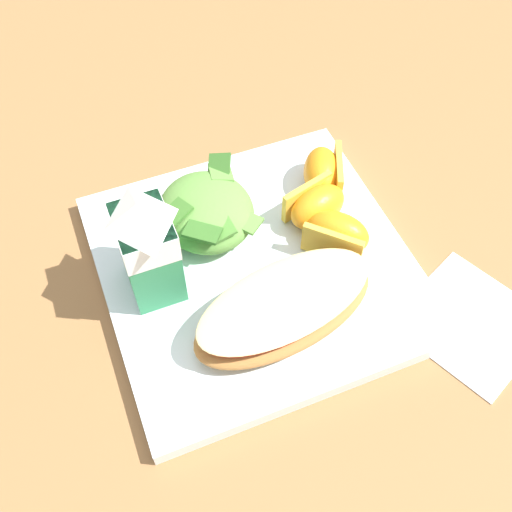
{
  "coord_description": "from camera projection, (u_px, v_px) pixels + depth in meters",
  "views": [
    {
      "loc": [
        -0.3,
        0.12,
        0.47
      ],
      "look_at": [
        0.0,
        0.0,
        0.03
      ],
      "focal_mm": 42.21,
      "sensor_mm": 36.0,
      "label": 1
    }
  ],
  "objects": [
    {
      "name": "ground",
      "position": [
        256.0,
        272.0,
        0.57
      ],
      "size": [
        3.0,
        3.0,
        0.0
      ],
      "primitive_type": "plane",
      "color": "olive"
    },
    {
      "name": "green_salad_pile",
      "position": [
        207.0,
        211.0,
        0.57
      ],
      "size": [
        0.11,
        0.1,
        0.04
      ],
      "color": "#5B8E3D",
      "rests_on": "white_plate"
    },
    {
      "name": "orange_wedge_middle",
      "position": [
        316.0,
        206.0,
        0.57
      ],
      "size": [
        0.05,
        0.07,
        0.04
      ],
      "color": "orange",
      "rests_on": "white_plate"
    },
    {
      "name": "orange_wedge_rear",
      "position": [
        324.0,
        172.0,
        0.6
      ],
      "size": [
        0.07,
        0.06,
        0.04
      ],
      "color": "orange",
      "rests_on": "white_plate"
    },
    {
      "name": "cheesy_pizza_bread",
      "position": [
        282.0,
        309.0,
        0.51
      ],
      "size": [
        0.11,
        0.18,
        0.04
      ],
      "color": "#A87038",
      "rests_on": "white_plate"
    },
    {
      "name": "milk_carton",
      "position": [
        147.0,
        244.0,
        0.5
      ],
      "size": [
        0.06,
        0.04,
        0.11
      ],
      "color": "#2D8451",
      "rests_on": "white_plate"
    },
    {
      "name": "white_plate",
      "position": [
        256.0,
        267.0,
        0.57
      ],
      "size": [
        0.28,
        0.28,
        0.02
      ],
      "primitive_type": "cube",
      "color": "silver",
      "rests_on": "ground"
    },
    {
      "name": "orange_wedge_front",
      "position": [
        337.0,
        234.0,
        0.55
      ],
      "size": [
        0.07,
        0.07,
        0.04
      ],
      "color": "orange",
      "rests_on": "white_plate"
    },
    {
      "name": "paper_napkin",
      "position": [
        471.0,
        322.0,
        0.54
      ],
      "size": [
        0.15,
        0.15,
        0.0
      ],
      "primitive_type": "cube",
      "rotation": [
        0.0,
        0.0,
        0.42
      ],
      "color": "white",
      "rests_on": "ground"
    }
  ]
}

